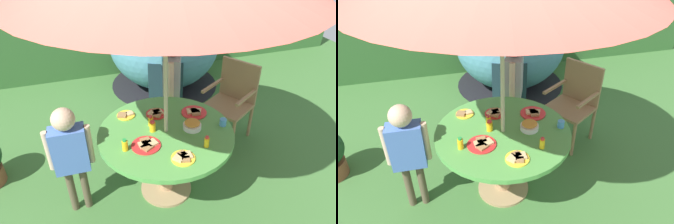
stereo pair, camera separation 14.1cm
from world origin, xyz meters
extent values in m
cube|color=#3D6B33|center=(0.00, 0.00, -0.01)|extent=(10.00, 10.00, 0.02)
cube|color=#33602D|center=(0.00, 3.26, 0.84)|extent=(9.00, 0.70, 1.67)
cylinder|color=tan|center=(0.00, 0.00, 0.01)|extent=(0.53, 0.53, 0.03)
cylinder|color=tan|center=(0.00, 0.00, 0.36)|extent=(0.15, 0.15, 0.71)
cylinder|color=#519E47|center=(0.00, 0.00, 0.73)|extent=(1.26, 1.26, 0.04)
cylinder|color=#B7AD8C|center=(0.00, 0.00, 1.17)|extent=(0.04, 0.04, 2.35)
cylinder|color=#93704C|center=(0.68, 0.70, 0.22)|extent=(0.04, 0.04, 0.45)
cylinder|color=#93704C|center=(0.92, 0.31, 0.22)|extent=(0.04, 0.04, 0.45)
cylinder|color=#93704C|center=(1.06, 0.93, 0.22)|extent=(0.04, 0.04, 0.45)
cylinder|color=#93704C|center=(1.30, 0.55, 0.22)|extent=(0.04, 0.04, 0.45)
cube|color=#93704C|center=(0.99, 0.62, 0.46)|extent=(0.67, 0.67, 0.04)
cube|color=#93704C|center=(1.18, 0.74, 0.73)|extent=(0.29, 0.44, 0.50)
cube|color=#93704C|center=(0.87, 0.81, 0.68)|extent=(0.43, 0.29, 0.03)
cube|color=#93704C|center=(1.11, 0.43, 0.68)|extent=(0.43, 0.29, 0.03)
ellipsoid|color=teal|center=(0.70, 2.29, 0.74)|extent=(2.14, 2.14, 1.48)
cylinder|color=black|center=(0.70, 2.29, 0.01)|extent=(2.19, 2.19, 0.01)
cube|color=#1A313A|center=(0.46, 1.48, 0.41)|extent=(0.48, 0.16, 0.67)
cylinder|color=#3F3F47|center=(0.38, 0.94, 0.30)|extent=(0.08, 0.08, 0.60)
cylinder|color=#3F3F47|center=(0.33, 0.81, 0.30)|extent=(0.08, 0.08, 0.60)
cube|color=#99999E|center=(0.35, 0.88, 0.85)|extent=(0.31, 0.39, 0.50)
cylinder|color=#D8B293|center=(0.43, 1.06, 0.88)|extent=(0.06, 0.06, 0.45)
cylinder|color=#D8B293|center=(0.28, 0.70, 0.88)|extent=(0.06, 0.06, 0.45)
sphere|color=#D8B293|center=(0.35, 0.88, 1.22)|extent=(0.23, 0.23, 0.23)
cylinder|color=brown|center=(-0.92, 0.03, 0.26)|extent=(0.07, 0.07, 0.52)
cylinder|color=brown|center=(-0.80, 0.03, 0.26)|extent=(0.07, 0.07, 0.52)
cube|color=#4C72C6|center=(-0.86, 0.03, 0.73)|extent=(0.30, 0.17, 0.44)
cylinder|color=#D8B293|center=(-1.03, 0.03, 0.76)|extent=(0.06, 0.06, 0.39)
cylinder|color=#D8B293|center=(-0.69, 0.02, 0.76)|extent=(0.06, 0.06, 0.39)
sphere|color=#D8B293|center=(-0.86, 0.03, 1.05)|extent=(0.19, 0.19, 0.19)
cylinder|color=white|center=(0.24, -0.04, 0.78)|extent=(0.17, 0.17, 0.05)
ellipsoid|color=gold|center=(0.24, -0.04, 0.82)|extent=(0.15, 0.15, 0.04)
cylinder|color=red|center=(-0.23, -0.15, 0.76)|extent=(0.26, 0.26, 0.01)
cube|color=tan|center=(-0.18, -0.16, 0.78)|extent=(0.11, 0.11, 0.02)
cube|color=#9E7547|center=(-0.22, -0.11, 0.78)|extent=(0.09, 0.09, 0.02)
cube|color=tan|center=(-0.25, -0.16, 0.78)|extent=(0.09, 0.09, 0.02)
cube|color=#9E7547|center=(-0.23, -0.20, 0.78)|extent=(0.11, 0.11, 0.02)
cylinder|color=red|center=(-0.01, 0.29, 0.76)|extent=(0.20, 0.20, 0.01)
cube|color=tan|center=(0.01, 0.30, 0.78)|extent=(0.10, 0.10, 0.02)
cube|color=#9E7547|center=(0.00, 0.33, 0.78)|extent=(0.07, 0.07, 0.02)
cube|color=tan|center=(-0.04, 0.30, 0.78)|extent=(0.11, 0.11, 0.02)
cube|color=#9E7547|center=(-0.01, 0.25, 0.78)|extent=(0.11, 0.11, 0.02)
cylinder|color=yellow|center=(-0.30, 0.36, 0.76)|extent=(0.18, 0.18, 0.01)
cube|color=tan|center=(-0.26, 0.36, 0.78)|extent=(0.08, 0.08, 0.02)
cube|color=#9E7547|center=(-0.34, 0.35, 0.78)|extent=(0.11, 0.11, 0.02)
cylinder|color=red|center=(0.36, 0.20, 0.76)|extent=(0.25, 0.25, 0.01)
cube|color=tan|center=(0.39, 0.20, 0.78)|extent=(0.10, 0.10, 0.02)
cube|color=#9E7547|center=(0.37, 0.22, 0.78)|extent=(0.08, 0.08, 0.02)
cube|color=tan|center=(0.33, 0.21, 0.78)|extent=(0.10, 0.10, 0.02)
cube|color=#9E7547|center=(0.37, 0.17, 0.78)|extent=(0.09, 0.09, 0.02)
cylinder|color=yellow|center=(0.02, -0.41, 0.76)|extent=(0.20, 0.20, 0.01)
cube|color=tan|center=(0.05, -0.40, 0.78)|extent=(0.09, 0.09, 0.02)
cube|color=#9E7547|center=(0.02, -0.37, 0.78)|extent=(0.09, 0.09, 0.02)
cube|color=tan|center=(-0.02, -0.41, 0.78)|extent=(0.11, 0.11, 0.02)
cube|color=#9E7547|center=(0.03, -0.44, 0.78)|extent=(0.08, 0.08, 0.02)
cylinder|color=yellow|center=(-0.41, -0.15, 0.80)|extent=(0.05, 0.05, 0.10)
cylinder|color=green|center=(-0.41, -0.15, 0.86)|extent=(0.04, 0.04, 0.02)
cylinder|color=yellow|center=(0.26, -0.32, 0.80)|extent=(0.04, 0.04, 0.09)
cylinder|color=red|center=(0.26, -0.32, 0.85)|extent=(0.03, 0.03, 0.02)
cylinder|color=yellow|center=(-0.12, 0.04, 0.80)|extent=(0.06, 0.06, 0.09)
cylinder|color=red|center=(-0.12, 0.04, 0.86)|extent=(0.04, 0.04, 0.02)
cylinder|color=yellow|center=(-0.11, 0.13, 0.80)|extent=(0.05, 0.05, 0.09)
cylinder|color=red|center=(-0.11, 0.13, 0.85)|extent=(0.03, 0.03, 0.02)
cylinder|color=#4C99D8|center=(0.54, -0.08, 0.79)|extent=(0.06, 0.06, 0.07)
camera|label=1|loc=(-0.68, -2.15, 2.43)|focal=32.43mm
camera|label=2|loc=(-0.54, -2.19, 2.43)|focal=32.43mm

